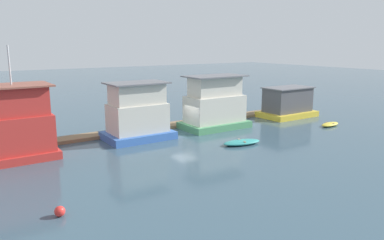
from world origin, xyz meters
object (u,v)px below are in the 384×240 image
(houseboat_green, at_px, (215,105))
(dinghy_yellow, at_px, (330,124))
(houseboat_red, at_px, (13,125))
(houseboat_yellow, at_px, (287,103))
(houseboat_blue, at_px, (138,114))
(buoy_red, at_px, (60,211))
(dinghy_teal, at_px, (242,142))

(houseboat_green, xyz_separation_m, dinghy_yellow, (10.53, -6.03, -2.16))
(houseboat_red, xyz_separation_m, houseboat_yellow, (29.36, 0.21, -0.97))
(houseboat_blue, bearing_deg, houseboat_yellow, -0.59)
(houseboat_green, height_order, buoy_red, houseboat_green)
(dinghy_teal, bearing_deg, houseboat_red, 159.27)
(buoy_red, bearing_deg, houseboat_green, 32.29)
(houseboat_blue, relative_size, dinghy_teal, 1.64)
(houseboat_yellow, height_order, dinghy_teal, houseboat_yellow)
(houseboat_blue, height_order, buoy_red, houseboat_blue)
(houseboat_red, relative_size, houseboat_green, 1.24)
(houseboat_red, height_order, houseboat_yellow, houseboat_red)
(dinghy_yellow, bearing_deg, houseboat_green, 150.23)
(houseboat_yellow, bearing_deg, buoy_red, -158.10)
(houseboat_green, xyz_separation_m, buoy_red, (-18.48, -11.68, -2.07))
(houseboat_red, relative_size, houseboat_blue, 1.41)
(houseboat_red, height_order, dinghy_teal, houseboat_red)
(houseboat_yellow, xyz_separation_m, dinghy_teal, (-12.70, -6.51, -1.41))
(dinghy_yellow, distance_m, buoy_red, 29.56)
(houseboat_green, xyz_separation_m, houseboat_yellow, (10.71, 0.06, -0.73))
(houseboat_yellow, distance_m, buoy_red, 31.49)
(dinghy_teal, bearing_deg, houseboat_blue, 133.94)
(houseboat_red, height_order, houseboat_blue, houseboat_red)
(houseboat_red, bearing_deg, dinghy_yellow, -11.39)
(houseboat_green, bearing_deg, houseboat_red, -179.55)
(houseboat_blue, bearing_deg, houseboat_green, -1.73)
(dinghy_teal, bearing_deg, buoy_red, -162.42)
(dinghy_teal, xyz_separation_m, dinghy_yellow, (12.52, 0.43, -0.02))
(buoy_red, bearing_deg, houseboat_blue, 49.95)
(houseboat_green, relative_size, dinghy_teal, 1.86)
(dinghy_teal, distance_m, buoy_red, 17.30)
(houseboat_green, distance_m, houseboat_yellow, 10.74)
(houseboat_red, distance_m, houseboat_green, 18.65)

